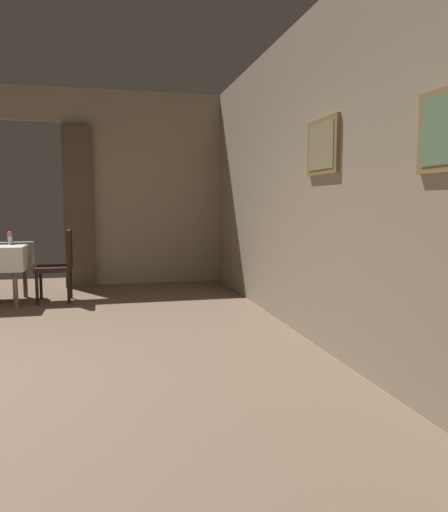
{
  "coord_description": "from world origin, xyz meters",
  "views": [
    {
      "loc": [
        1.33,
        -3.71,
        1.27
      ],
      "look_at": [
        2.26,
        0.18,
        0.84
      ],
      "focal_mm": 34.32,
      "sensor_mm": 36.0,
      "label": 1
    }
  ],
  "objects": [
    {
      "name": "wall_right",
      "position": [
        3.2,
        -0.0,
        1.5
      ],
      "size": [
        0.16,
        8.4,
        3.0
      ],
      "color": "tan",
      "rests_on": "ground"
    },
    {
      "name": "wall_back",
      "position": [
        0.0,
        4.18,
        1.51
      ],
      "size": [
        6.4,
        0.27,
        3.0
      ],
      "color": "tan",
      "rests_on": "ground"
    },
    {
      "name": "chair_mid_right",
      "position": [
        0.73,
        2.9,
        0.52
      ],
      "size": [
        0.44,
        0.44,
        0.93
      ],
      "color": "black",
      "rests_on": "ground"
    },
    {
      "name": "flower_vase_mid",
      "position": [
        0.12,
        2.99,
        0.84
      ],
      "size": [
        0.07,
        0.07,
        0.17
      ],
      "color": "silver",
      "rests_on": "dining_table_mid"
    }
  ]
}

